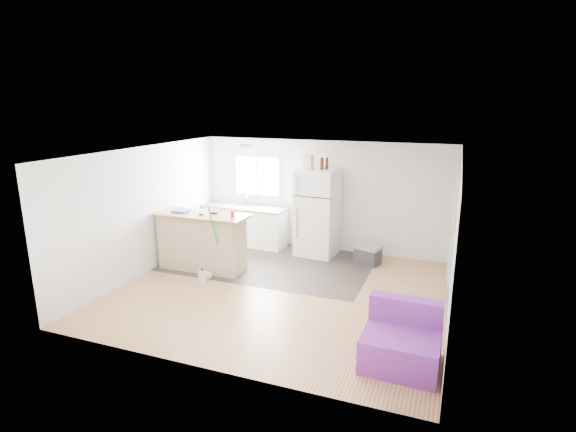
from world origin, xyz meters
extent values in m
cube|color=#9D6641|center=(0.00, 0.00, -0.01)|extent=(5.50, 5.00, 0.01)
cube|color=white|center=(0.00, 0.00, 2.40)|extent=(5.50, 5.00, 0.01)
cube|color=white|center=(0.00, 2.50, 1.20)|extent=(5.50, 0.01, 2.40)
cube|color=white|center=(0.00, -2.50, 1.20)|extent=(5.50, 0.01, 2.40)
cube|color=white|center=(-2.75, 0.00, 1.20)|extent=(0.01, 5.00, 2.40)
cube|color=white|center=(2.75, 0.00, 1.20)|extent=(0.01, 5.00, 2.40)
cube|color=#352C28|center=(-0.73, 1.25, 0.00)|extent=(4.05, 2.50, 0.00)
cube|color=white|center=(-1.55, 2.49, 1.55)|extent=(1.18, 0.04, 0.98)
cube|color=white|center=(-1.55, 2.47, 1.55)|extent=(1.05, 0.01, 0.85)
cube|color=white|center=(-1.55, 2.46, 1.55)|extent=(0.03, 0.02, 0.85)
cube|color=white|center=(2.72, 1.55, 1.01)|extent=(0.05, 0.82, 2.03)
cube|color=white|center=(2.73, 1.55, 1.02)|extent=(0.03, 0.92, 2.10)
sphere|color=gold|center=(2.67, 1.23, 1.00)|extent=(0.07, 0.07, 0.07)
cylinder|color=white|center=(-1.20, 1.20, 2.36)|extent=(0.30, 0.30, 0.07)
cube|color=white|center=(-1.75, 2.19, 0.43)|extent=(1.97, 0.69, 0.85)
cube|color=slate|center=(-1.75, 2.19, 0.87)|extent=(2.03, 0.73, 0.04)
cube|color=silver|center=(-1.75, 2.16, 0.87)|extent=(0.56, 0.44, 0.06)
cube|color=#BEB289|center=(-1.83, 0.47, 0.53)|extent=(1.65, 0.59, 1.06)
cube|color=tan|center=(-1.79, 0.47, 1.09)|extent=(1.81, 0.69, 0.05)
cube|color=white|center=(0.01, 2.10, 0.92)|extent=(0.87, 0.82, 1.84)
cube|color=black|center=(0.01, 1.72, 1.33)|extent=(0.81, 0.07, 0.02)
cube|color=silver|center=(-0.31, 1.71, 1.57)|extent=(0.03, 0.02, 0.33)
cube|color=silver|center=(-0.31, 1.71, 0.76)|extent=(0.03, 0.02, 0.64)
cube|color=#2C2C2E|center=(1.15, 1.88, 0.16)|extent=(0.56, 0.46, 0.32)
cube|color=gray|center=(1.15, 1.88, 0.36)|extent=(0.59, 0.49, 0.06)
cube|color=purple|center=(2.24, -1.56, 0.22)|extent=(0.94, 0.89, 0.44)
cube|color=purple|center=(2.24, -1.23, 0.60)|extent=(0.93, 0.24, 0.33)
cube|color=silver|center=(-1.46, -0.16, 0.12)|extent=(0.13, 0.09, 0.23)
cylinder|color=#1728A5|center=(-1.46, -0.16, 0.25)|extent=(0.05, 0.05, 0.04)
cylinder|color=green|center=(-1.33, 0.17, 0.73)|extent=(0.13, 0.36, 1.37)
sphere|color=beige|center=(-1.46, 0.03, 0.07)|extent=(0.16, 0.16, 0.16)
cylinder|color=red|center=(-1.15, 0.48, 1.17)|extent=(0.10, 0.10, 0.12)
cube|color=blue|center=(-2.25, 0.45, 1.13)|extent=(0.31, 0.24, 0.04)
cube|color=black|center=(-1.58, 0.55, 1.13)|extent=(0.14, 0.07, 0.03)
cube|color=black|center=(-1.76, 0.39, 1.13)|extent=(0.11, 0.07, 0.03)
cube|color=tan|center=(-0.17, 2.02, 1.99)|extent=(0.22, 0.17, 0.30)
cylinder|color=#321409|center=(0.10, 2.04, 1.97)|extent=(0.07, 0.07, 0.25)
cylinder|color=#321409|center=(0.19, 2.10, 1.97)|extent=(0.09, 0.09, 0.25)
camera|label=1|loc=(2.69, -6.72, 3.21)|focal=28.00mm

